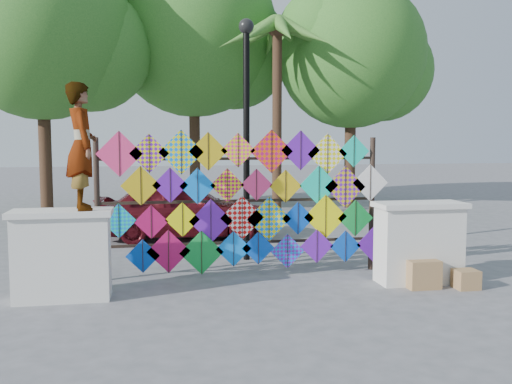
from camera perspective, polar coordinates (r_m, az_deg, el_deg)
ground at (r=8.90m, az=-0.75°, el=-9.47°), size 80.00×80.00×0.00m
parapet_left at (r=8.53m, az=-18.80°, el=-5.92°), size 1.40×0.65×1.28m
parapet_right at (r=9.39m, az=15.98°, el=-4.83°), size 1.40×0.65×1.28m
kite_rack at (r=9.39m, az=-0.90°, el=-0.98°), size 4.96×0.24×2.43m
tree_west at (r=18.03m, az=-20.36°, el=14.94°), size 5.85×5.20×8.01m
tree_mid at (r=19.88m, az=-5.94°, el=15.45°), size 6.30×5.60×8.61m
tree_east at (r=19.34m, az=9.75°, el=13.33°), size 5.40×4.80×7.42m
palm_tree at (r=17.09m, az=2.14°, el=14.36°), size 3.62×3.62×5.83m
vendor_woman at (r=8.34m, az=-17.05°, el=4.38°), size 0.56×0.73×1.78m
sedan at (r=13.12m, az=-7.28°, el=-1.71°), size 4.05×1.85×1.35m
lamppost at (r=10.63m, az=-0.97°, el=7.59°), size 0.28×0.28×4.46m
cardboard_box_near at (r=9.19m, az=16.17°, el=-7.80°), size 0.49×0.43×0.43m
cardboard_box_far at (r=9.33m, az=20.26°, el=-8.18°), size 0.34×0.32×0.29m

